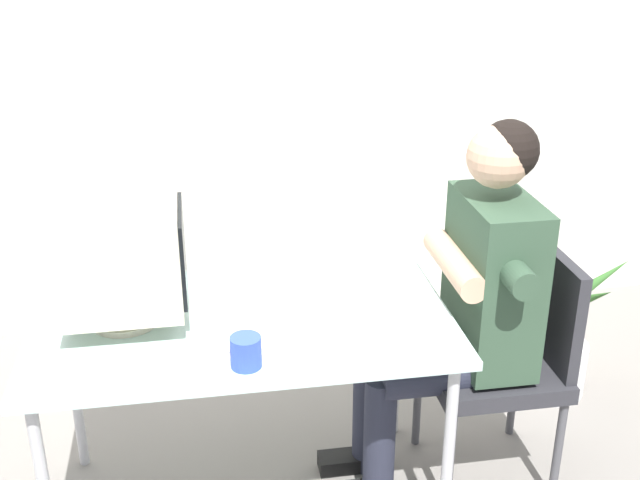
# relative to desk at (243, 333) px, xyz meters

# --- Properties ---
(wall_back) EXTENTS (8.00, 0.10, 3.00)m
(wall_back) POSITION_rel_desk_xyz_m (0.30, 1.40, 0.82)
(wall_back) COLOR silver
(wall_back) RESTS_ON ground_plane
(desk) EXTENTS (1.32, 0.75, 0.74)m
(desk) POSITION_rel_desk_xyz_m (0.00, 0.00, 0.00)
(desk) COLOR #B7B7BC
(desk) RESTS_ON ground_plane
(crt_monitor) EXTENTS (0.38, 0.36, 0.39)m
(crt_monitor) POSITION_rel_desk_xyz_m (-0.36, 0.03, 0.28)
(crt_monitor) COLOR beige
(crt_monitor) RESTS_ON desk
(keyboard) EXTENTS (0.19, 0.48, 0.03)m
(keyboard) POSITION_rel_desk_xyz_m (-0.01, -0.03, 0.07)
(keyboard) COLOR silver
(keyboard) RESTS_ON desk
(office_chair) EXTENTS (0.45, 0.45, 0.87)m
(office_chair) POSITION_rel_desk_xyz_m (0.92, 0.03, -0.18)
(office_chair) COLOR #4C4C51
(office_chair) RESTS_ON ground_plane
(person_seated) EXTENTS (0.68, 0.60, 1.33)m
(person_seated) POSITION_rel_desk_xyz_m (0.74, 0.03, 0.05)
(person_seated) COLOR #334C38
(person_seated) RESTS_ON ground_plane
(potted_plant) EXTENTS (0.56, 0.60, 0.69)m
(potted_plant) POSITION_rel_desk_xyz_m (1.34, 0.49, -0.42)
(potted_plant) COLOR silver
(potted_plant) RESTS_ON ground_plane
(desk_mug) EXTENTS (0.09, 0.10, 0.09)m
(desk_mug) POSITION_rel_desk_xyz_m (-0.01, -0.28, 0.10)
(desk_mug) COLOR blue
(desk_mug) RESTS_ON desk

